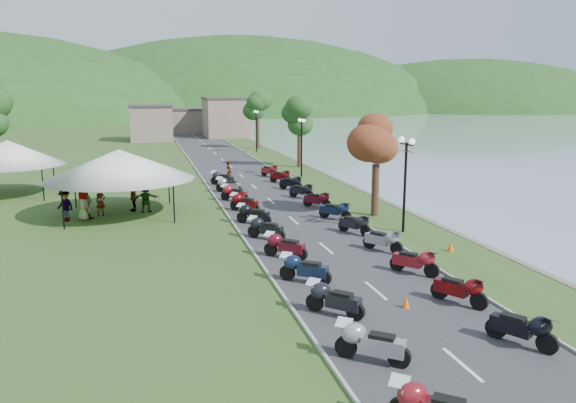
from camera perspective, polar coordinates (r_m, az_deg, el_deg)
road at (r=49.95m, az=-4.79°, el=2.64°), size 7.00×120.00×0.02m
hills_backdrop at (r=208.98m, az=-12.35°, el=8.99°), size 360.00×120.00×76.00m
far_building at (r=94.03m, az=-10.74°, el=8.06°), size 18.00×16.00×5.00m
moto_row_left at (r=25.31m, az=-0.44°, el=-4.63°), size 2.60×43.08×1.10m
moto_row_right at (r=32.89m, az=4.74°, el=-0.93°), size 2.60×36.41×1.10m
vendor_tent_main at (r=35.28m, az=-16.65°, el=1.87°), size 5.93×5.93×4.00m
vendor_tent_side at (r=44.64m, az=-26.42°, el=3.05°), size 5.02×5.02×4.00m
tree_lakeside at (r=33.74m, az=8.95°, el=4.46°), size 2.56×2.56×7.11m
pedestrian_a at (r=35.81m, az=-18.42°, el=-1.37°), size 0.78×0.74×1.72m
pedestrian_b at (r=35.22m, az=-19.81°, el=-1.66°), size 1.03×0.75×1.91m
pedestrian_c at (r=34.98m, az=-21.61°, el=-1.88°), size 1.23×1.18×1.87m
traffic_cone_near at (r=20.27m, az=11.91°, el=-9.97°), size 0.28×0.28×0.44m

